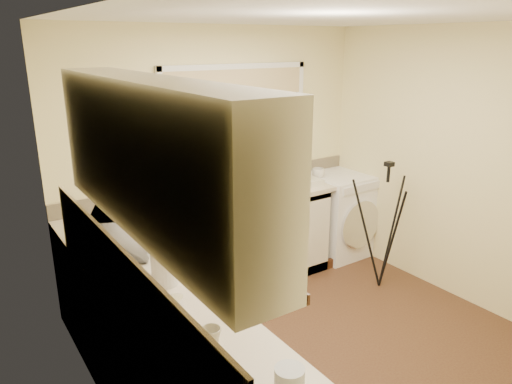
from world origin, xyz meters
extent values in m
plane|color=brown|center=(0.00, 0.00, 0.00)|extent=(3.20, 3.20, 0.00)
plane|color=white|center=(0.00, 0.00, 2.45)|extent=(3.20, 3.20, 0.00)
plane|color=beige|center=(0.00, 1.50, 1.23)|extent=(3.20, 0.00, 3.20)
plane|color=beige|center=(-1.60, 0.00, 1.23)|extent=(0.00, 3.00, 3.00)
plane|color=beige|center=(1.60, 0.00, 1.23)|extent=(0.00, 3.00, 3.00)
cube|color=silver|center=(-0.33, 1.20, 0.43)|extent=(2.55, 0.60, 0.86)
cube|color=silver|center=(-1.30, -0.30, 0.43)|extent=(0.54, 2.40, 0.86)
cube|color=beige|center=(0.00, 1.20, 0.88)|extent=(3.20, 0.60, 0.04)
cube|color=beige|center=(-1.30, -0.30, 0.88)|extent=(0.60, 2.40, 0.04)
cube|color=silver|center=(-1.44, -0.45, 1.80)|extent=(0.28, 1.90, 0.70)
cube|color=beige|center=(-1.59, -0.30, 1.12)|extent=(0.02, 2.40, 0.45)
cube|color=beige|center=(0.00, 1.49, 0.97)|extent=(3.20, 0.02, 0.14)
cube|color=black|center=(0.20, 1.49, 1.55)|extent=(1.50, 0.02, 1.00)
cube|color=tan|center=(0.20, 1.46, 1.92)|extent=(1.50, 0.02, 0.25)
cube|color=white|center=(0.20, 1.43, 1.04)|extent=(1.60, 0.14, 0.03)
cube|color=tan|center=(0.20, 1.20, 0.91)|extent=(0.82, 0.46, 0.03)
cylinder|color=silver|center=(0.20, 1.38, 1.02)|extent=(0.03, 0.03, 0.24)
cube|color=white|center=(1.35, 1.18, 0.46)|extent=(0.65, 0.63, 0.91)
cube|color=#9F9FA7|center=(-0.66, 1.15, 0.91)|extent=(0.35, 0.29, 0.02)
cube|color=#5D6FFF|center=(-0.63, 1.29, 1.02)|extent=(0.32, 0.15, 0.21)
cylinder|color=silver|center=(-1.23, -0.02, 1.01)|extent=(0.16, 0.16, 0.21)
cube|color=beige|center=(0.76, 1.16, 0.93)|extent=(0.41, 0.31, 0.06)
cylinder|color=white|center=(-1.33, -0.38, 0.96)|extent=(0.08, 0.08, 0.11)
imported|color=white|center=(-1.27, 0.61, 1.05)|extent=(0.57, 0.66, 0.31)
imported|color=#999999|center=(-0.39, 1.41, 1.17)|extent=(0.13, 0.09, 0.24)
imported|color=#999999|center=(-0.05, 1.40, 1.17)|extent=(0.15, 0.14, 0.23)
imported|color=#999999|center=(0.17, 1.42, 1.18)|extent=(0.18, 0.18, 0.26)
imported|color=#999999|center=(0.49, 1.43, 1.18)|extent=(0.26, 0.24, 0.25)
imported|color=green|center=(0.85, 1.43, 1.19)|extent=(0.14, 0.14, 0.29)
imported|color=#999999|center=(0.95, 1.40, 1.15)|extent=(0.10, 0.10, 0.21)
imported|color=silver|center=(1.08, 1.25, 0.95)|extent=(0.18, 0.18, 0.11)
imported|color=beige|center=(-1.30, -0.71, 0.95)|extent=(0.11, 0.11, 0.09)
camera|label=1|loc=(-2.23, -2.48, 2.30)|focal=33.73mm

